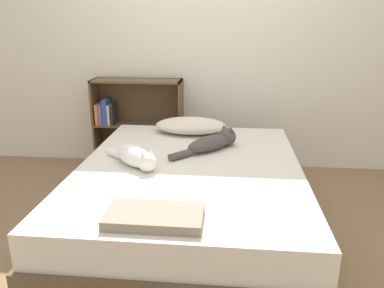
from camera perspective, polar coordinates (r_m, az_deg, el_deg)
ground_plane at (r=2.76m, az=-0.31°, el=-13.11°), size 8.00×8.00×0.00m
wall_back at (r=3.74m, az=1.94°, el=15.43°), size 8.00×0.06×2.50m
bed at (r=2.64m, az=-0.32°, el=-8.43°), size 1.53×1.95×0.51m
pillow at (r=3.24m, az=-0.19°, el=2.84°), size 0.61×0.37×0.13m
cat_light at (r=2.51m, az=-8.55°, el=-1.97°), size 0.42×0.37×0.15m
cat_dark at (r=2.82m, az=3.30°, el=0.32°), size 0.48×0.49×0.16m
bookshelf at (r=3.84m, az=-8.60°, el=3.37°), size 0.88×0.26×0.89m
blanket_fold at (r=1.86m, az=-5.71°, el=-10.89°), size 0.47×0.26×0.05m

